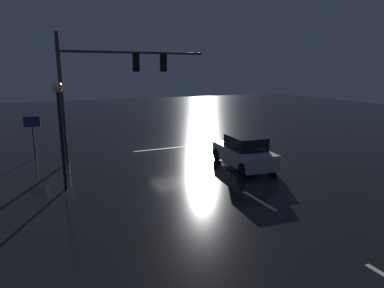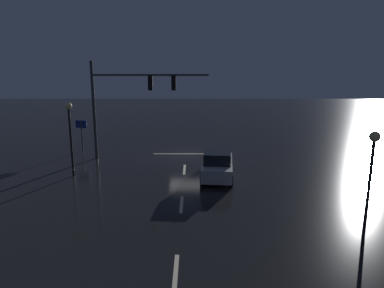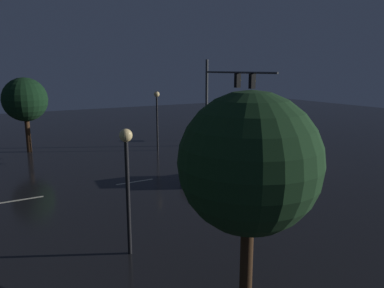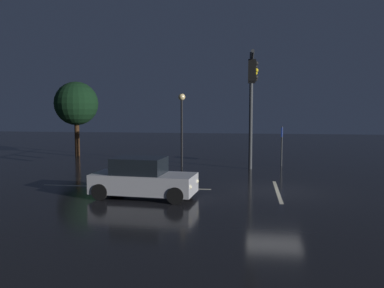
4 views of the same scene
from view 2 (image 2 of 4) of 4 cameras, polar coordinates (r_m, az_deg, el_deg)
name	(u,v)px [view 2 (image 2 of 4)]	position (r m, az deg, el deg)	size (l,w,h in m)	color
ground_plane	(186,154)	(28.36, -0.98, -1.59)	(80.00, 80.00, 0.00)	black
traffic_signal_assembly	(130,94)	(26.85, -9.64, 7.70)	(8.36, 0.47, 7.05)	#383A3D
lane_dash_far	(184,169)	(24.51, -1.18, -3.96)	(2.20, 0.16, 0.01)	beige
lane_dash_mid	(181,204)	(18.86, -1.64, -9.33)	(2.20, 0.16, 0.01)	beige
lane_dash_near	(176,271)	(13.52, -2.53, -19.09)	(2.20, 0.16, 0.01)	beige
stop_bar	(186,154)	(28.46, -0.97, -1.53)	(5.00, 0.16, 0.01)	beige
car_approaching	(217,165)	(22.79, 3.96, -3.23)	(2.24, 4.49, 1.70)	#B7B7BC
street_lamp_left_kerb	(372,162)	(16.44, 26.07, -2.54)	(0.44, 0.44, 4.42)	black
street_lamp_right_kerb	(70,125)	(23.62, -18.40, 2.88)	(0.44, 0.44, 4.63)	black
route_sign	(81,129)	(30.16, -16.75, 2.29)	(0.90, 0.19, 2.53)	#383A3D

